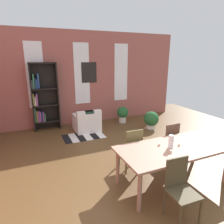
{
  "coord_description": "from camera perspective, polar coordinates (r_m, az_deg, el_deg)",
  "views": [
    {
      "loc": [
        -1.86,
        -2.96,
        2.37
      ],
      "look_at": [
        0.19,
        1.74,
        0.96
      ],
      "focal_mm": 31.61,
      "sensor_mm": 36.0,
      "label": 1
    }
  ],
  "objects": [
    {
      "name": "back_wall_brick",
      "position": [
        7.31,
        -8.8,
        9.54
      ],
      "size": [
        7.64,
        0.12,
        3.29
      ],
      "primitive_type": "cube",
      "color": "#A2574E",
      "rests_on": "ground"
    },
    {
      "name": "potted_plant_by_shelf",
      "position": [
        7.43,
        3.08,
        -0.43
      ],
      "size": [
        0.43,
        0.43,
        0.61
      ],
      "color": "silver",
      "rests_on": "ground"
    },
    {
      "name": "dining_chair_far_left",
      "position": [
        4.3,
        5.76,
        -10.28
      ],
      "size": [
        0.41,
        0.41,
        0.95
      ],
      "color": "brown",
      "rests_on": "ground"
    },
    {
      "name": "armchair_white",
      "position": [
        6.65,
        -7.24,
        -3.04
      ],
      "size": [
        0.81,
        0.81,
        0.75
      ],
      "color": "white",
      "rests_on": "ground"
    },
    {
      "name": "ground_plane",
      "position": [
        4.22,
        7.54,
        -18.9
      ],
      "size": [
        10.44,
        10.44,
        0.0
      ],
      "primitive_type": "plane",
      "color": "brown"
    },
    {
      "name": "window_pane_1",
      "position": [
        7.23,
        -8.71,
        10.79
      ],
      "size": [
        0.55,
        0.02,
        2.14
      ],
      "primitive_type": "cube",
      "color": "white"
    },
    {
      "name": "potted_plant_corner",
      "position": [
        6.91,
        11.27,
        -2.14
      ],
      "size": [
        0.51,
        0.51,
        0.6
      ],
      "color": "silver",
      "rests_on": "ground"
    },
    {
      "name": "bookshelf_tall",
      "position": [
        6.92,
        -19.32,
        3.9
      ],
      "size": [
        0.85,
        0.31,
        2.24
      ],
      "color": "black",
      "rests_on": "ground"
    },
    {
      "name": "dining_chair_far_right",
      "position": [
        4.81,
        16.01,
        -7.93
      ],
      "size": [
        0.42,
        0.42,
        0.95
      ],
      "color": "brown",
      "rests_on": "ground"
    },
    {
      "name": "tealight_candle_2",
      "position": [
        3.9,
        13.49,
        -9.1
      ],
      "size": [
        0.04,
        0.04,
        0.04
      ],
      "primitive_type": "cylinder",
      "color": "silver",
      "rests_on": "dining_table"
    },
    {
      "name": "framed_picture",
      "position": [
        7.29,
        -6.68,
        11.28
      ],
      "size": [
        0.56,
        0.03,
        0.72
      ],
      "primitive_type": "cube",
      "color": "black"
    },
    {
      "name": "dining_chair_near_left",
      "position": [
        3.29,
        19.11,
        -19.94
      ],
      "size": [
        0.42,
        0.42,
        0.95
      ],
      "color": "#453C26",
      "rests_on": "ground"
    },
    {
      "name": "tealight_candle_0",
      "position": [
        3.68,
        16.67,
        -10.88
      ],
      "size": [
        0.04,
        0.04,
        0.05
      ],
      "primitive_type": "cylinder",
      "color": "silver",
      "rests_on": "dining_table"
    },
    {
      "name": "dining_table",
      "position": [
        3.95,
        17.39,
        -10.62
      ],
      "size": [
        2.14,
        1.0,
        0.76
      ],
      "color": "#9B715E",
      "rests_on": "ground"
    },
    {
      "name": "window_pane_2",
      "position": [
        7.77,
        2.6,
        11.26
      ],
      "size": [
        0.55,
        0.02,
        2.14
      ],
      "primitive_type": "cube",
      "color": "white"
    },
    {
      "name": "striped_rug",
      "position": [
        6.27,
        -8.2,
        -6.95
      ],
      "size": [
        1.26,
        0.75,
        0.01
      ],
      "color": "black",
      "rests_on": "ground"
    },
    {
      "name": "vase_on_table",
      "position": [
        3.82,
        16.69,
        -8.21
      ],
      "size": [
        0.09,
        0.09,
        0.25
      ],
      "primitive_type": "cylinder",
      "color": "silver",
      "rests_on": "dining_table"
    },
    {
      "name": "window_pane_0",
      "position": [
        6.99,
        -21.24,
        9.79
      ],
      "size": [
        0.55,
        0.02,
        2.14
      ],
      "primitive_type": "cube",
      "color": "white"
    },
    {
      "name": "tealight_candle_1",
      "position": [
        4.0,
        18.86,
        -8.89
      ],
      "size": [
        0.04,
        0.04,
        0.05
      ],
      "primitive_type": "cylinder",
      "color": "silver",
      "rests_on": "dining_table"
    }
  ]
}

